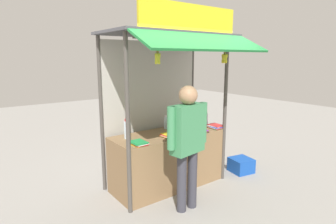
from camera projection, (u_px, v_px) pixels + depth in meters
ground_plane at (168, 185)px, 4.68m from camera, size 20.00×20.00×0.00m
stall_counter at (168, 159)px, 4.59m from camera, size 1.84×0.74×0.90m
stall_structure at (164, 83)px, 4.44m from camera, size 2.04×1.58×2.81m
water_bottle_front_right at (166, 123)px, 4.75m from camera, size 0.07×0.07×0.24m
water_bottle_back_left at (191, 121)px, 4.79m from camera, size 0.08×0.08×0.29m
water_bottle_far_right at (127, 129)px, 4.17m from camera, size 0.09×0.09×0.31m
water_bottle_mid_left at (206, 119)px, 4.97m from camera, size 0.07×0.07×0.25m
water_bottle_back_right at (180, 120)px, 4.94m from camera, size 0.06×0.06×0.23m
magazine_stack_mid_right at (200, 131)px, 4.58m from camera, size 0.20×0.25×0.04m
magazine_stack_left at (138, 143)px, 3.91m from camera, size 0.22×0.28×0.04m
magazine_stack_rear_center at (215, 126)px, 4.82m from camera, size 0.22×0.28×0.06m
magazine_stack_center at (168, 136)px, 4.27m from camera, size 0.18×0.24×0.05m
banana_bunch_inner_right at (225, 58)px, 4.34m from camera, size 0.10×0.10×0.32m
banana_bunch_rightmost at (158, 58)px, 3.60m from camera, size 0.09×0.09×0.32m
vendor_person at (188, 137)px, 3.73m from camera, size 0.66×0.29×1.75m
plastic_crate at (241, 165)px, 5.18m from camera, size 0.43×0.43×0.26m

